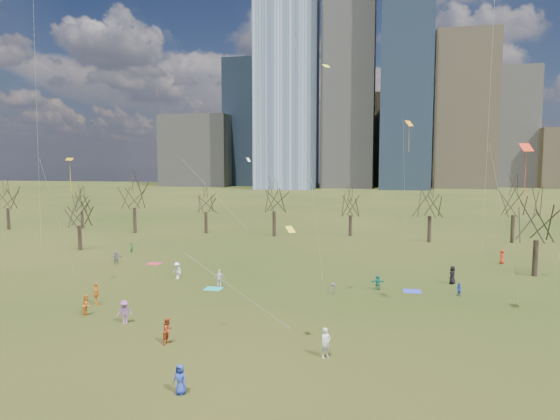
% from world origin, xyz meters
% --- Properties ---
extents(ground, '(500.00, 500.00, 0.00)m').
position_xyz_m(ground, '(0.00, 0.00, 0.00)').
color(ground, black).
rests_on(ground, ground).
extents(downtown_skyline, '(212.50, 78.00, 118.00)m').
position_xyz_m(downtown_skyline, '(-2.43, 210.64, 39.01)').
color(downtown_skyline, slate).
rests_on(downtown_skyline, ground).
extents(bare_tree_row, '(113.04, 29.80, 9.50)m').
position_xyz_m(bare_tree_row, '(-0.09, 37.22, 6.12)').
color(bare_tree_row, black).
rests_on(bare_tree_row, ground).
extents(blanket_teal, '(1.60, 1.50, 0.03)m').
position_xyz_m(blanket_teal, '(-5.10, 5.88, 0.01)').
color(blanket_teal, teal).
rests_on(blanket_teal, ground).
extents(blanket_navy, '(1.60, 1.50, 0.03)m').
position_xyz_m(blanket_navy, '(13.18, 8.85, 0.01)').
color(blanket_navy, '#293BC1').
rests_on(blanket_navy, ground).
extents(blanket_crimson, '(1.60, 1.50, 0.03)m').
position_xyz_m(blanket_crimson, '(-15.92, 15.54, 0.01)').
color(blanket_crimson, '#C12639').
rests_on(blanket_crimson, ground).
extents(person_0, '(0.85, 0.63, 1.58)m').
position_xyz_m(person_0, '(0.56, -14.88, 0.79)').
color(person_0, '#223596').
rests_on(person_0, ground).
extents(person_1, '(0.79, 0.79, 1.86)m').
position_xyz_m(person_1, '(7.26, -8.49, 0.93)').
color(person_1, silver).
rests_on(person_1, ground).
extents(person_2, '(0.80, 0.95, 1.74)m').
position_xyz_m(person_2, '(-3.13, -8.32, 0.87)').
color(person_2, '#A93718').
rests_on(person_2, ground).
extents(person_3, '(0.46, 0.75, 1.13)m').
position_xyz_m(person_3, '(6.15, 6.06, 0.57)').
color(person_3, '#5C5D61').
rests_on(person_3, ground).
extents(person_4, '(0.98, 1.16, 1.87)m').
position_xyz_m(person_4, '(-12.83, -1.23, 0.93)').
color(person_4, orange).
rests_on(person_4, ground).
extents(person_5, '(1.39, 0.70, 1.43)m').
position_xyz_m(person_5, '(10.03, 8.80, 0.72)').
color(person_5, '#1B7B67').
rests_on(person_5, ground).
extents(person_6, '(0.94, 1.04, 1.79)m').
position_xyz_m(person_6, '(17.14, 12.60, 0.89)').
color(person_6, black).
rests_on(person_6, ground).
extents(person_8, '(0.73, 0.74, 1.20)m').
position_xyz_m(person_8, '(17.14, 7.98, 0.60)').
color(person_8, '#2749AC').
rests_on(person_8, ground).
extents(person_9, '(1.27, 1.06, 1.71)m').
position_xyz_m(person_9, '(-10.12, 8.96, 0.86)').
color(person_9, white).
rests_on(person_9, ground).
extents(person_11, '(1.45, 1.24, 1.57)m').
position_xyz_m(person_11, '(-20.20, 14.50, 0.78)').
color(person_11, slate).
rests_on(person_11, ground).
extents(person_12, '(0.62, 0.88, 1.70)m').
position_xyz_m(person_12, '(24.09, 24.17, 0.85)').
color(person_12, red).
rests_on(person_12, ground).
extents(person_13, '(0.41, 0.57, 1.44)m').
position_xyz_m(person_13, '(-21.83, 21.11, 0.72)').
color(person_13, '#186E30').
rests_on(person_13, ground).
extents(person_14, '(0.74, 0.89, 1.63)m').
position_xyz_m(person_14, '(-11.95, -3.95, 0.82)').
color(person_14, orange).
rests_on(person_14, ground).
extents(person_15, '(1.29, 1.10, 1.73)m').
position_xyz_m(person_15, '(-8.04, -5.15, 0.87)').
color(person_15, '#8C4C99').
rests_on(person_15, ground).
extents(person_16, '(1.05, 0.47, 1.76)m').
position_xyz_m(person_16, '(-4.69, 6.48, 0.88)').
color(person_16, silver).
rests_on(person_16, ground).
extents(kites_airborne, '(52.34, 52.48, 32.07)m').
position_xyz_m(kites_airborne, '(3.38, 8.52, 12.62)').
color(kites_airborne, gold).
rests_on(kites_airborne, ground).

